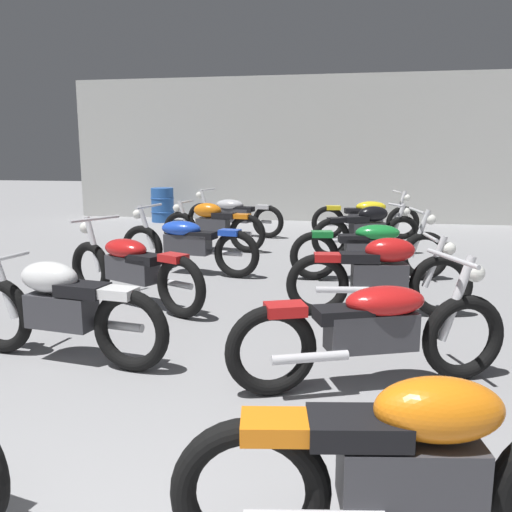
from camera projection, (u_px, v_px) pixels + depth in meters
back_wall at (314, 149)px, 13.69m from camera, size 12.63×0.24×3.60m
motorcycle_left_row_1 at (61, 308)px, 4.49m from camera, size 1.97×0.51×0.88m
motorcycle_left_row_2 at (132, 267)px, 6.13m from camera, size 2.00×1.10×0.97m
motorcycle_left_row_3 at (187, 243)px, 7.78m from camera, size 2.16×0.68×0.97m
motorcycle_left_row_4 at (212, 225)px, 9.67m from camera, size 1.96×0.53×0.88m
motorcycle_left_row_5 at (234, 215)px, 11.34m from camera, size 2.15×0.71×0.97m
motorcycle_right_row_0 at (413, 468)px, 2.21m from camera, size 1.96×0.60×0.88m
motorcycle_right_row_1 at (373, 329)px, 3.99m from camera, size 2.06×0.99×0.97m
motorcycle_right_row_2 at (380, 274)px, 5.75m from camera, size 1.96×0.58×0.88m
motorcycle_right_row_3 at (371, 248)px, 7.40m from camera, size 2.16×0.74×0.97m
motorcycle_right_row_4 at (368, 229)px, 9.10m from camera, size 1.83×0.94×0.88m
motorcycle_right_row_5 at (366, 217)px, 10.93m from camera, size 2.16×0.74×0.97m
oil_drum at (163, 205)px, 13.71m from camera, size 0.59×0.59×0.85m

